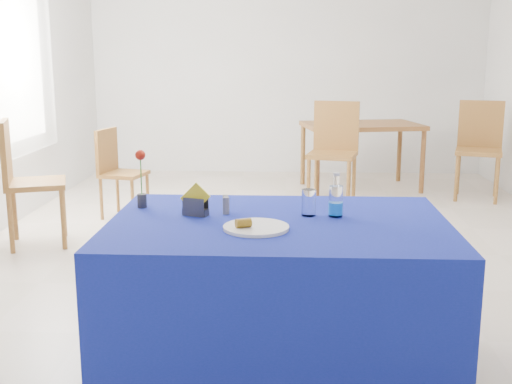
{
  "coord_description": "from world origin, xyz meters",
  "views": [
    {
      "loc": [
        0.01,
        -4.84,
        1.53
      ],
      "look_at": [
        -0.13,
        -2.02,
        0.92
      ],
      "focal_mm": 45.0,
      "sensor_mm": 36.0,
      "label": 1
    }
  ],
  "objects_px": {
    "oak_table": "(362,130)",
    "chair_win_a": "(23,174)",
    "water_bottle": "(336,202)",
    "chair_win_b": "(116,167)",
    "blue_table": "(278,297)",
    "chair_bg_right": "(479,142)",
    "chair_bg_left": "(334,145)",
    "plate": "(256,227)"
  },
  "relations": [
    {
      "from": "water_bottle",
      "to": "chair_win_a",
      "type": "xyz_separation_m",
      "value": [
        -2.34,
        1.9,
        -0.24
      ]
    },
    {
      "from": "blue_table",
      "to": "water_bottle",
      "type": "xyz_separation_m",
      "value": [
        0.27,
        0.1,
        0.45
      ]
    },
    {
      "from": "water_bottle",
      "to": "chair_bg_right",
      "type": "distance_m",
      "value": 4.31
    },
    {
      "from": "chair_bg_left",
      "to": "plate",
      "type": "bearing_deg",
      "value": -85.87
    },
    {
      "from": "oak_table",
      "to": "chair_win_b",
      "type": "relative_size",
      "value": 1.69
    },
    {
      "from": "oak_table",
      "to": "chair_win_a",
      "type": "distance_m",
      "value": 3.8
    },
    {
      "from": "blue_table",
      "to": "chair_win_b",
      "type": "xyz_separation_m",
      "value": [
        -1.58,
        2.98,
        0.11
      ]
    },
    {
      "from": "chair_bg_right",
      "to": "plate",
      "type": "bearing_deg",
      "value": -101.17
    },
    {
      "from": "water_bottle",
      "to": "chair_bg_right",
      "type": "bearing_deg",
      "value": 64.98
    },
    {
      "from": "plate",
      "to": "chair_win_b",
      "type": "relative_size",
      "value": 0.35
    },
    {
      "from": "plate",
      "to": "chair_win_a",
      "type": "xyz_separation_m",
      "value": [
        -1.97,
        2.15,
        -0.18
      ]
    },
    {
      "from": "plate",
      "to": "oak_table",
      "type": "bearing_deg",
      "value": 77.83
    },
    {
      "from": "water_bottle",
      "to": "oak_table",
      "type": "relative_size",
      "value": 0.15
    },
    {
      "from": "plate",
      "to": "chair_bg_left",
      "type": "distance_m",
      "value": 3.87
    },
    {
      "from": "chair_bg_left",
      "to": "chair_win_b",
      "type": "distance_m",
      "value": 2.21
    },
    {
      "from": "chair_bg_right",
      "to": "chair_win_a",
      "type": "height_order",
      "value": "chair_bg_right"
    },
    {
      "from": "blue_table",
      "to": "water_bottle",
      "type": "distance_m",
      "value": 0.54
    },
    {
      "from": "blue_table",
      "to": "chair_win_a",
      "type": "bearing_deg",
      "value": 135.96
    },
    {
      "from": "chair_bg_right",
      "to": "blue_table",
      "type": "bearing_deg",
      "value": -100.96
    },
    {
      "from": "water_bottle",
      "to": "chair_win_b",
      "type": "height_order",
      "value": "water_bottle"
    },
    {
      "from": "chair_win_a",
      "to": "chair_win_b",
      "type": "distance_m",
      "value": 1.1
    },
    {
      "from": "blue_table",
      "to": "chair_bg_right",
      "type": "bearing_deg",
      "value": 62.37
    },
    {
      "from": "blue_table",
      "to": "water_bottle",
      "type": "bearing_deg",
      "value": 20.04
    },
    {
      "from": "blue_table",
      "to": "chair_bg_right",
      "type": "relative_size",
      "value": 1.54
    },
    {
      "from": "blue_table",
      "to": "chair_win_a",
      "type": "xyz_separation_m",
      "value": [
        -2.07,
        2.0,
        0.21
      ]
    },
    {
      "from": "chair_bg_right",
      "to": "chair_bg_left",
      "type": "bearing_deg",
      "value": -151.23
    },
    {
      "from": "oak_table",
      "to": "chair_win_b",
      "type": "height_order",
      "value": "chair_win_b"
    },
    {
      "from": "chair_bg_left",
      "to": "chair_win_a",
      "type": "bearing_deg",
      "value": -133.99
    },
    {
      "from": "chair_bg_left",
      "to": "chair_win_a",
      "type": "height_order",
      "value": "chair_bg_left"
    },
    {
      "from": "chair_bg_left",
      "to": "oak_table",
      "type": "bearing_deg",
      "value": 77.09
    },
    {
      "from": "plate",
      "to": "water_bottle",
      "type": "relative_size",
      "value": 1.38
    },
    {
      "from": "blue_table",
      "to": "chair_win_b",
      "type": "relative_size",
      "value": 1.9
    },
    {
      "from": "chair_win_a",
      "to": "chair_win_b",
      "type": "xyz_separation_m",
      "value": [
        0.49,
        0.98,
        -0.11
      ]
    },
    {
      "from": "blue_table",
      "to": "oak_table",
      "type": "bearing_deg",
      "value": 78.66
    },
    {
      "from": "plate",
      "to": "blue_table",
      "type": "bearing_deg",
      "value": 56.72
    },
    {
      "from": "chair_bg_left",
      "to": "blue_table",
      "type": "bearing_deg",
      "value": -84.73
    },
    {
      "from": "chair_bg_left",
      "to": "water_bottle",
      "type": "bearing_deg",
      "value": -80.61
    },
    {
      "from": "water_bottle",
      "to": "chair_bg_left",
      "type": "bearing_deg",
      "value": 86.06
    },
    {
      "from": "oak_table",
      "to": "chair_win_b",
      "type": "distance_m",
      "value": 2.85
    },
    {
      "from": "water_bottle",
      "to": "chair_win_b",
      "type": "xyz_separation_m",
      "value": [
        -1.85,
        2.88,
        -0.35
      ]
    },
    {
      "from": "plate",
      "to": "blue_table",
      "type": "distance_m",
      "value": 0.43
    },
    {
      "from": "blue_table",
      "to": "oak_table",
      "type": "distance_m",
      "value": 4.5
    }
  ]
}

